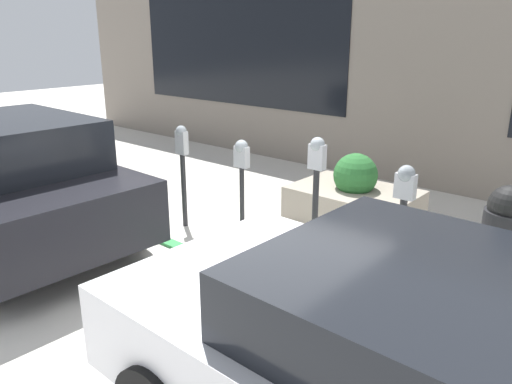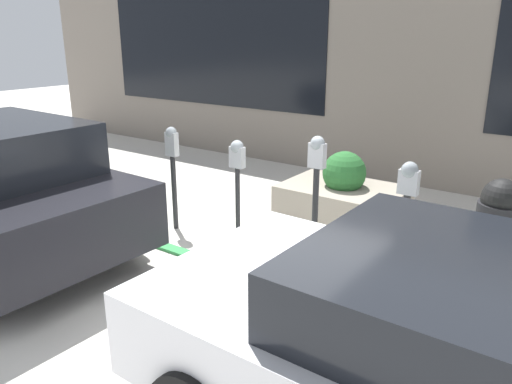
% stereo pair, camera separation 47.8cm
% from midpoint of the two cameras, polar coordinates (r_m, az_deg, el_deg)
% --- Properties ---
extents(ground_plane, '(40.00, 40.00, 0.00)m').
position_cam_midpoint_polar(ground_plane, '(5.75, -3.23, -9.21)').
color(ground_plane, beige).
extents(curb_strip, '(19.00, 0.16, 0.04)m').
position_cam_midpoint_polar(curb_strip, '(5.68, -3.74, -9.32)').
color(curb_strip, '#338C47').
rests_on(curb_strip, ground_plane).
extents(building_facade, '(19.00, 0.17, 4.28)m').
position_cam_midpoint_polar(building_facade, '(9.05, 15.05, 14.34)').
color(building_facade, slate).
rests_on(building_facade, ground_plane).
extents(parking_meter_nearest, '(0.19, 0.16, 1.45)m').
position_cam_midpoint_polar(parking_meter_nearest, '(4.96, 14.21, -1.42)').
color(parking_meter_nearest, '#232326').
rests_on(parking_meter_nearest, ground_plane).
extents(parking_meter_second, '(0.18, 0.16, 1.56)m').
position_cam_midpoint_polar(parking_meter_second, '(5.41, 4.40, 1.45)').
color(parking_meter_second, '#232326').
rests_on(parking_meter_second, ground_plane).
extents(parking_meter_middle, '(0.19, 0.16, 1.39)m').
position_cam_midpoint_polar(parking_meter_middle, '(6.02, -4.42, 2.53)').
color(parking_meter_middle, '#232326').
rests_on(parking_meter_middle, ground_plane).
extents(parking_meter_fourth, '(0.17, 0.15, 1.43)m').
position_cam_midpoint_polar(parking_meter_fourth, '(6.80, -11.51, 3.57)').
color(parking_meter_fourth, '#232326').
rests_on(parking_meter_fourth, ground_plane).
extents(planter_box, '(1.68, 1.18, 1.02)m').
position_cam_midpoint_polar(planter_box, '(7.20, 8.04, -0.70)').
color(planter_box, gray).
rests_on(planter_box, ground_plane).
extents(parked_car_front, '(4.02, 2.04, 1.39)m').
position_cam_midpoint_polar(parked_car_front, '(3.28, 18.00, -17.83)').
color(parked_car_front, silver).
rests_on(parked_car_front, ground_plane).
extents(trash_bin, '(0.47, 0.47, 1.15)m').
position_cam_midpoint_polar(trash_bin, '(5.87, 23.75, -4.01)').
color(trash_bin, black).
rests_on(trash_bin, ground_plane).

